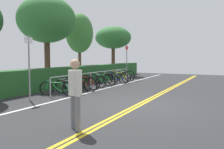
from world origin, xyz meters
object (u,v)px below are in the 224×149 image
(sign_post_far, at_px, (127,59))
(tree_extra, at_px, (113,38))
(bike_rack, at_px, (98,75))
(tree_mid, at_px, (47,20))
(bicycle_0, at_px, (58,89))
(bicycle_4, at_px, (93,81))
(bicycle_5, at_px, (101,80))
(bicycle_1, at_px, (69,87))
(bicycle_8, at_px, (120,77))
(bicycle_2, at_px, (80,84))
(bicycle_6, at_px, (106,79))
(sign_post_near, at_px, (29,62))
(bicycle_7, at_px, (116,78))
(pedestrian, at_px, (75,89))
(tree_far_right, at_px, (79,33))
(bicycle_9, at_px, (123,76))
(bicycle_3, at_px, (85,83))

(sign_post_far, distance_m, tree_extra, 4.57)
(bike_rack, bearing_deg, tree_mid, 100.21)
(bicycle_0, distance_m, bicycle_4, 3.24)
(bicycle_5, xyz_separation_m, sign_post_far, (3.96, 0.08, 1.14))
(bicycle_1, height_order, bicycle_5, bicycle_5)
(sign_post_far, bearing_deg, bicycle_8, -173.05)
(bicycle_2, relative_size, tree_mid, 0.35)
(bicycle_6, height_order, sign_post_near, sign_post_near)
(bicycle_7, distance_m, pedestrian, 9.98)
(bicycle_1, distance_m, tree_far_right, 7.59)
(bicycle_1, height_order, tree_extra, tree_extra)
(bicycle_7, xyz_separation_m, sign_post_far, (2.32, 0.23, 1.18))
(bicycle_6, bearing_deg, bicycle_5, -171.22)
(tree_mid, distance_m, tree_far_right, 3.81)
(bicycle_5, bearing_deg, bicycle_8, -2.87)
(sign_post_near, distance_m, tree_extra, 12.93)
(bicycle_4, xyz_separation_m, tree_mid, (-0.24, 3.05, 3.54))
(bicycle_2, relative_size, sign_post_far, 0.73)
(bike_rack, xyz_separation_m, tree_mid, (-0.57, 3.17, 3.22))
(bicycle_2, xyz_separation_m, bicycle_7, (4.05, -0.01, -0.04))
(bicycle_1, distance_m, tree_mid, 5.30)
(bicycle_5, bearing_deg, bicycle_2, -176.77)
(bicycle_6, xyz_separation_m, bicycle_9, (2.48, -0.07, 0.00))
(bicycle_3, xyz_separation_m, bicycle_8, (3.98, -0.17, -0.01))
(pedestrian, height_order, tree_far_right, tree_far_right)
(bicycle_3, distance_m, pedestrian, 7.10)
(sign_post_far, distance_m, tree_far_right, 3.98)
(bicycle_1, height_order, bicycle_8, bicycle_8)
(pedestrian, height_order, tree_extra, tree_extra)
(bike_rack, distance_m, sign_post_near, 5.05)
(bicycle_8, height_order, tree_far_right, tree_far_right)
(bicycle_4, height_order, sign_post_near, sign_post_near)
(bicycle_1, distance_m, bicycle_4, 2.50)
(bike_rack, distance_m, tree_extra, 8.49)
(bicycle_5, bearing_deg, tree_extra, 20.97)
(bike_rack, xyz_separation_m, bicycle_8, (2.73, -0.12, -0.30))
(tree_extra, bearing_deg, bicycle_9, -145.68)
(bicycle_5, xyz_separation_m, tree_extra, (7.17, 2.75, 2.98))
(bicycle_2, height_order, pedestrian, pedestrian)
(bicycle_5, relative_size, sign_post_far, 0.70)
(bicycle_1, bearing_deg, pedestrian, -142.13)
(tree_extra, bearing_deg, bicycle_2, -163.25)
(bicycle_3, height_order, sign_post_near, sign_post_near)
(bike_rack, xyz_separation_m, bicycle_6, (1.12, 0.11, -0.28))
(bicycle_6, bearing_deg, bicycle_7, -15.84)
(bicycle_2, relative_size, bicycle_3, 1.07)
(bike_rack, bearing_deg, bicycle_7, -4.14)
(bicycle_5, distance_m, tree_mid, 4.83)
(bicycle_3, distance_m, bicycle_8, 3.98)
(bicycle_1, height_order, bicycle_9, bicycle_9)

